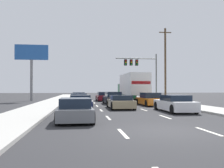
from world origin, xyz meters
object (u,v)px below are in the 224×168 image
object	(u,v)px
car_silver	(79,99)
utility_pole_mid	(165,63)
traffic_signal_mast	(138,66)
car_maroon	(104,97)
car_orange	(150,100)
box_truck	(133,86)
car_blue	(79,97)
car_white	(175,104)
car_tan	(120,102)
car_gray	(75,110)
car_black	(113,98)
car_navy	(80,103)
roadside_billboard	(32,60)

from	to	relation	value
car_silver	utility_pole_mid	bearing A→B (deg)	31.28
traffic_signal_mast	car_maroon	bearing A→B (deg)	-142.87
car_orange	box_truck	bearing A→B (deg)	91.70
car_blue	car_silver	distance (m)	8.02
traffic_signal_mast	car_white	bearing A→B (deg)	-96.19
car_tan	car_gray	bearing A→B (deg)	-115.24
car_tan	car_orange	bearing A→B (deg)	44.43
car_gray	car_white	bearing A→B (deg)	31.51
car_tan	box_truck	distance (m)	11.48
utility_pole_mid	car_black	bearing A→B (deg)	-140.46
car_black	car_tan	bearing A→B (deg)	-91.49
box_truck	car_orange	world-z (taller)	box_truck
car_white	traffic_signal_mast	world-z (taller)	traffic_signal_mast
car_navy	roadside_billboard	world-z (taller)	roadside_billboard
box_truck	traffic_signal_mast	xyz separation A→B (m)	(2.44, 7.09, 3.33)
car_white	utility_pole_mid	xyz separation A→B (m)	(5.15, 16.54, 4.75)
car_navy	box_truck	world-z (taller)	box_truck
car_gray	box_truck	distance (m)	19.86
car_navy	car_white	size ratio (longest dim) A/B	0.97
car_silver	car_white	world-z (taller)	car_white
car_silver	car_maroon	xyz separation A→B (m)	(3.37, 7.60, 0.03)
car_silver	car_blue	bearing A→B (deg)	90.37
car_gray	car_orange	world-z (taller)	car_orange
car_maroon	box_truck	size ratio (longest dim) A/B	0.52
car_blue	car_tan	bearing A→B (deg)	-75.34
car_white	car_tan	bearing A→B (deg)	136.55
car_silver	box_truck	bearing A→B (deg)	36.10
traffic_signal_mast	utility_pole_mid	distance (m)	5.51
car_tan	utility_pole_mid	world-z (taller)	utility_pole_mid
car_blue	utility_pole_mid	xyz separation A→B (m)	(12.26, -0.61, 4.77)
car_silver	box_truck	xyz separation A→B (m)	(6.93, 5.05, 1.51)
car_gray	car_black	world-z (taller)	car_black
roadside_billboard	car_orange	bearing A→B (deg)	-39.34
car_maroon	utility_pole_mid	distance (m)	10.03
car_maroon	car_navy	bearing A→B (deg)	-103.09
box_truck	roadside_billboard	xyz separation A→B (m)	(-13.56, 3.94, 3.64)
car_blue	car_orange	size ratio (longest dim) A/B	0.95
car_orange	roadside_billboard	world-z (taller)	roadside_billboard
car_black	car_tan	distance (m)	6.23
car_blue	car_navy	world-z (taller)	car_blue
car_orange	car_navy	bearing A→B (deg)	-151.06
car_navy	car_tan	world-z (taller)	car_navy
car_blue	car_gray	bearing A→B (deg)	-89.99
car_blue	car_white	size ratio (longest dim) A/B	0.93
car_navy	car_blue	bearing A→B (deg)	90.90
box_truck	car_white	xyz separation A→B (m)	(0.13, -14.18, -1.49)
car_orange	utility_pole_mid	bearing A→B (deg)	62.49
car_gray	car_orange	xyz separation A→B (m)	(7.19, 11.18, 0.04)
car_tan	utility_pole_mid	size ratio (longest dim) A/B	0.42
car_silver	car_orange	bearing A→B (deg)	-17.87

